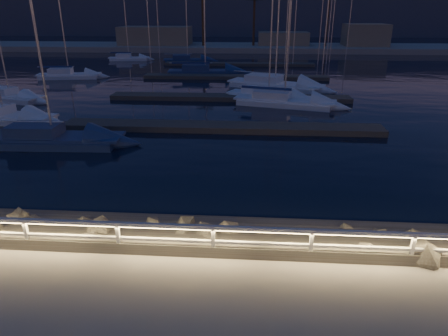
% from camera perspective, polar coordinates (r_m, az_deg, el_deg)
% --- Properties ---
extents(ground, '(400.00, 400.00, 0.00)m').
position_cam_1_polar(ground, '(12.96, -6.05, -12.11)').
color(ground, gray).
rests_on(ground, ground).
extents(harbor_water, '(400.00, 440.00, 0.60)m').
position_cam_1_polar(harbor_water, '(42.64, 1.23, 10.72)').
color(harbor_water, black).
rests_on(harbor_water, ground).
extents(guard_rail, '(44.11, 0.12, 1.06)m').
position_cam_1_polar(guard_rail, '(12.56, -6.50, -9.16)').
color(guard_rail, white).
rests_on(guard_rail, ground).
extents(riprap, '(39.77, 3.03, 1.41)m').
position_cam_1_polar(riprap, '(14.33, 8.40, -9.78)').
color(riprap, '#666157').
rests_on(riprap, ground).
extents(floating_docks, '(22.00, 36.00, 0.40)m').
position_cam_1_polar(floating_docks, '(43.79, 1.33, 11.76)').
color(floating_docks, '#4F4741').
rests_on(floating_docks, ground).
extents(far_shore, '(160.00, 14.00, 5.20)m').
position_cam_1_polar(far_shore, '(84.93, 2.71, 17.08)').
color(far_shore, gray).
rests_on(far_shore, ground).
extents(palm_center, '(3.00, 3.00, 9.70)m').
position_cam_1_polar(palm_center, '(83.59, 4.38, 22.79)').
color(palm_center, brown).
rests_on(palm_center, ground).
extents(distant_hills, '(230.00, 37.50, 18.00)m').
position_cam_1_polar(distant_hills, '(146.30, -5.80, 20.70)').
color(distant_hills, '#384058').
rests_on(distant_hills, ground).
extents(sailboat_b, '(8.51, 2.86, 14.33)m').
position_cam_1_polar(sailboat_b, '(26.75, -23.66, 3.99)').
color(sailboat_b, navy).
rests_on(sailboat_b, ground).
extents(sailboat_c, '(7.93, 5.10, 13.14)m').
position_cam_1_polar(sailboat_c, '(37.49, 6.08, 10.29)').
color(sailboat_c, white).
rests_on(sailboat_c, ground).
extents(sailboat_e, '(7.21, 3.97, 11.92)m').
position_cam_1_polar(sailboat_e, '(41.95, -28.45, 9.06)').
color(sailboat_e, white).
rests_on(sailboat_e, ground).
extents(sailboat_f, '(8.13, 3.60, 13.40)m').
position_cam_1_polar(sailboat_f, '(34.16, -29.17, 6.57)').
color(sailboat_f, white).
rests_on(sailboat_f, ground).
extents(sailboat_g, '(8.93, 4.66, 14.60)m').
position_cam_1_polar(sailboat_g, '(35.44, 8.25, 9.57)').
color(sailboat_g, white).
rests_on(sailboat_g, ground).
extents(sailboat_i, '(7.57, 3.39, 12.54)m').
position_cam_1_polar(sailboat_i, '(52.75, -21.46, 12.30)').
color(sailboat_i, white).
rests_on(sailboat_i, ground).
extents(sailboat_k, '(9.52, 3.61, 15.79)m').
position_cam_1_polar(sailboat_k, '(51.98, -2.97, 13.63)').
color(sailboat_k, navy).
rests_on(sailboat_k, ground).
extents(sailboat_l, '(10.30, 6.60, 17.00)m').
position_cam_1_polar(sailboat_l, '(43.37, 6.97, 11.88)').
color(sailboat_l, white).
rests_on(sailboat_l, ground).
extents(sailboat_m, '(6.59, 2.71, 10.97)m').
position_cam_1_polar(sailboat_m, '(69.05, -13.58, 15.04)').
color(sailboat_m, white).
rests_on(sailboat_m, ground).
extents(sailboat_n, '(7.70, 3.27, 12.72)m').
position_cam_1_polar(sailboat_n, '(64.93, -5.38, 15.16)').
color(sailboat_n, navy).
rests_on(sailboat_n, ground).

